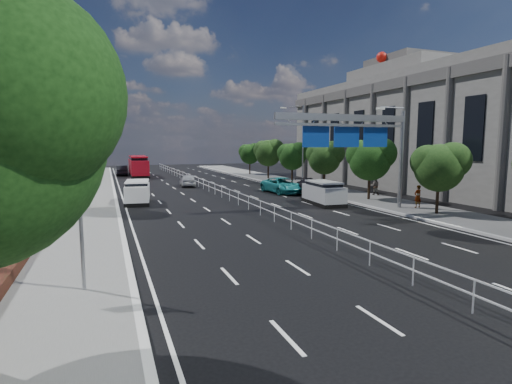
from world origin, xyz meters
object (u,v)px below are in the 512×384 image
red_bus (138,166)px  pedestrian_b (375,186)px  overhead_gantry (357,133)px  white_minivan (138,192)px  silver_minivan (323,193)px  parked_car_teal (282,185)px  pedestrian_a (418,196)px  parked_car_dark (312,188)px  toilet_sign (64,205)px  near_car_silver (188,180)px  near_car_dark (122,170)px

red_bus → pedestrian_b: bearing=-58.2°
overhead_gantry → white_minivan: (-14.10, 9.73, -4.68)m
silver_minivan → parked_car_teal: bearing=94.3°
parked_car_teal → pedestrian_a: (5.28, -12.58, 0.22)m
overhead_gantry → parked_car_dark: size_ratio=1.97×
white_minivan → red_bus: (2.16, 27.82, 0.66)m
toilet_sign → pedestrian_a: 24.69m
near_car_silver → pedestrian_a: pedestrian_a is taller
toilet_sign → parked_car_dark: toilet_sign is taller
red_bus → parked_car_teal: (11.70, -25.61, -0.82)m
silver_minivan → pedestrian_b: 7.36m
parked_car_dark → pedestrian_b: pedestrian_b is taller
overhead_gantry → silver_minivan: (-0.24, 3.95, -4.69)m
silver_minivan → toilet_sign: bearing=-136.9°
red_bus → parked_car_dark: size_ratio=1.96×
pedestrian_a → silver_minivan: bearing=-43.1°
white_minivan → near_car_dark: (-0.11, 30.82, -0.17)m
near_car_silver → near_car_dark: size_ratio=0.89×
white_minivan → pedestrian_b: size_ratio=2.71×
near_car_dark → silver_minivan: 39.18m
parked_car_dark → pedestrian_b: size_ratio=3.12×
near_car_dark → parked_car_teal: same height
near_car_dark → pedestrian_a: size_ratio=2.75×
parked_car_teal → white_minivan: bearing=-175.1°
white_minivan → pedestrian_b: bearing=-2.1°
overhead_gantry → near_car_silver: 23.40m
overhead_gantry → silver_minivan: overhead_gantry is taller
near_car_dark → toilet_sign: bearing=85.5°
near_car_silver → near_car_dark: 20.09m
overhead_gantry → near_car_dark: size_ratio=2.24×
parked_car_teal → parked_car_dark: parked_car_teal is taller
near_car_silver → parked_car_dark: 15.55m
red_bus → overhead_gantry: bearing=-71.5°
red_bus → pedestrian_a: red_bus is taller
white_minivan → silver_minivan: (13.86, -5.78, -0.01)m
pedestrian_a → pedestrian_b: (1.62, 7.15, -0.00)m
near_car_dark → parked_car_dark: size_ratio=0.88×
parked_car_dark → toilet_sign: bearing=-127.7°
near_car_dark → parked_car_teal: (13.97, -28.61, 0.00)m
toilet_sign → pedestrian_a: toilet_sign is taller
near_car_silver → silver_minivan: 19.12m
parked_car_dark → pedestrian_a: pedestrian_a is taller
near_car_silver → silver_minivan: bearing=119.2°
pedestrian_b → parked_car_dark: bearing=10.7°
silver_minivan → pedestrian_a: (5.28, -4.58, 0.06)m
parked_car_teal → pedestrian_a: bearing=-71.4°
toilet_sign → parked_car_teal: size_ratio=0.80×
near_car_silver → near_car_dark: (-6.47, 19.02, 0.06)m
toilet_sign → white_minivan: 20.21m
white_minivan → toilet_sign: bearing=-93.6°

